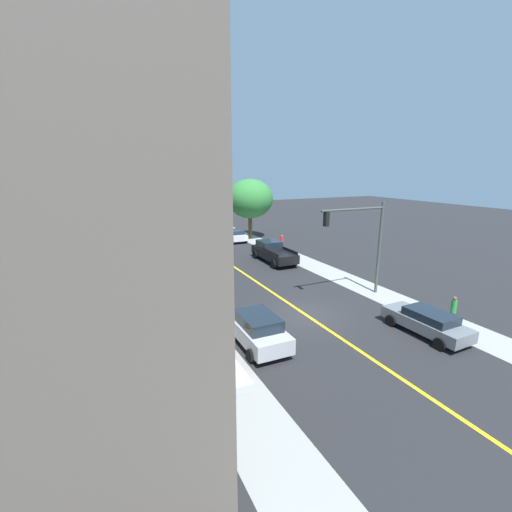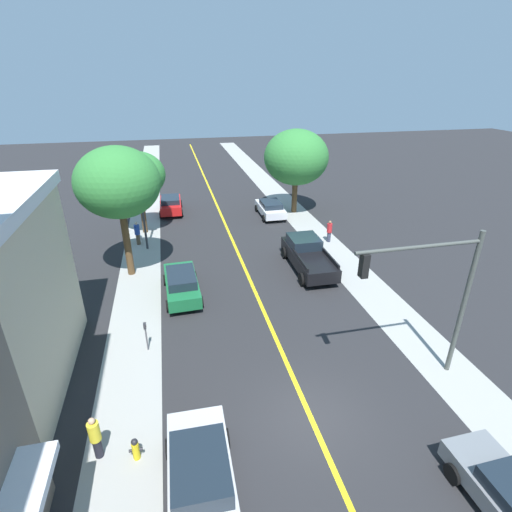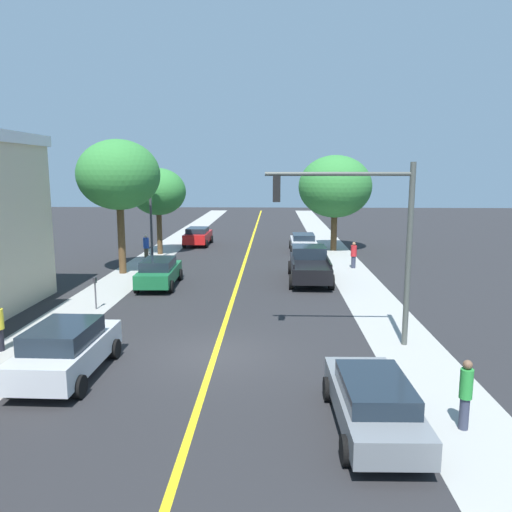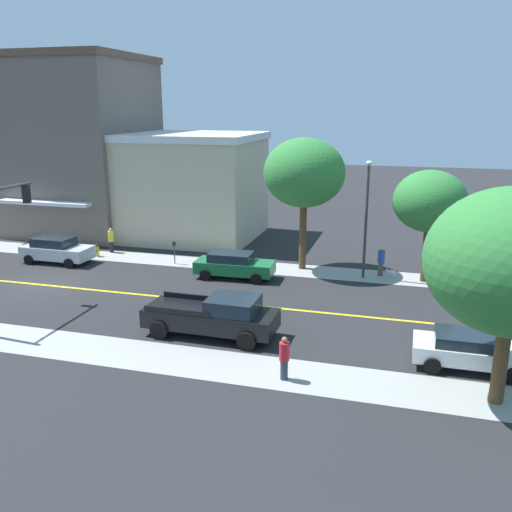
{
  "view_description": "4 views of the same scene",
  "coord_description": "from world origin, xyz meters",
  "px_view_note": "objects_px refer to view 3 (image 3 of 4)",
  "views": [
    {
      "loc": [
        -10.99,
        -16.21,
        8.54
      ],
      "look_at": [
        0.7,
        8.51,
        1.63
      ],
      "focal_mm": 24.35,
      "sensor_mm": 36.0,
      "label": 1
    },
    {
      "loc": [
        -4.31,
        -9.8,
        11.58
      ],
      "look_at": [
        0.17,
        9.96,
        2.05
      ],
      "focal_mm": 27.32,
      "sensor_mm": 36.0,
      "label": 2
    },
    {
      "loc": [
        1.95,
        -15.96,
        6.08
      ],
      "look_at": [
        1.08,
        8.8,
        1.88
      ],
      "focal_mm": 34.94,
      "sensor_mm": 36.0,
      "label": 3
    },
    {
      "loc": [
        24.95,
        19.45,
        9.73
      ],
      "look_at": [
        -0.14,
        12.41,
        2.57
      ],
      "focal_mm": 38.48,
      "sensor_mm": 36.0,
      "label": 4
    }
  ],
  "objects_px": {
    "street_tree_right_corner": "(158,192)",
    "street_tree_left_near": "(119,175)",
    "small_dog": "(150,254)",
    "street_tree_left_far": "(335,187)",
    "pedestrian_red_shirt": "(354,255)",
    "traffic_light_mast": "(365,224)",
    "pedestrian_blue_shirt": "(146,246)",
    "red_sedan_left_curb": "(198,236)",
    "fire_hydrant": "(29,343)",
    "pedestrian_green_shirt": "(466,392)",
    "white_sedan_right_curb": "(303,242)",
    "street_lamp": "(150,201)",
    "grey_sedan_right_curb": "(373,401)",
    "green_sedan_left_curb": "(159,272)",
    "silver_sedan_left_curb": "(66,349)",
    "black_pickup_truck": "(309,264)",
    "parking_meter": "(95,288)"
  },
  "relations": [
    {
      "from": "traffic_light_mast",
      "to": "pedestrian_blue_shirt",
      "type": "relative_size",
      "value": 3.64
    },
    {
      "from": "street_tree_left_far",
      "to": "traffic_light_mast",
      "type": "height_order",
      "value": "street_tree_left_far"
    },
    {
      "from": "street_lamp",
      "to": "red_sedan_left_curb",
      "type": "height_order",
      "value": "street_lamp"
    },
    {
      "from": "small_dog",
      "to": "street_tree_left_far",
      "type": "bearing_deg",
      "value": 98.75
    },
    {
      "from": "red_sedan_left_curb",
      "to": "traffic_light_mast",
      "type": "bearing_deg",
      "value": -157.3
    },
    {
      "from": "street_lamp",
      "to": "pedestrian_red_shirt",
      "type": "distance_m",
      "value": 13.87
    },
    {
      "from": "street_tree_right_corner",
      "to": "parking_meter",
      "type": "relative_size",
      "value": 4.36
    },
    {
      "from": "green_sedan_left_curb",
      "to": "white_sedan_right_curb",
      "type": "bearing_deg",
      "value": -36.55
    },
    {
      "from": "street_lamp",
      "to": "grey_sedan_right_curb",
      "type": "distance_m",
      "value": 24.71
    },
    {
      "from": "street_tree_left_far",
      "to": "pedestrian_green_shirt",
      "type": "height_order",
      "value": "street_tree_left_far"
    },
    {
      "from": "red_sedan_left_curb",
      "to": "green_sedan_left_curb",
      "type": "height_order",
      "value": "green_sedan_left_curb"
    },
    {
      "from": "red_sedan_left_curb",
      "to": "pedestrian_blue_shirt",
      "type": "height_order",
      "value": "pedestrian_blue_shirt"
    },
    {
      "from": "street_tree_left_near",
      "to": "fire_hydrant",
      "type": "relative_size",
      "value": 9.29
    },
    {
      "from": "street_tree_right_corner",
      "to": "street_tree_left_near",
      "type": "bearing_deg",
      "value": -95.13
    },
    {
      "from": "fire_hydrant",
      "to": "parking_meter",
      "type": "height_order",
      "value": "parking_meter"
    },
    {
      "from": "green_sedan_left_curb",
      "to": "pedestrian_red_shirt",
      "type": "distance_m",
      "value": 12.54
    },
    {
      "from": "pedestrian_red_shirt",
      "to": "silver_sedan_left_curb",
      "type": "bearing_deg",
      "value": -104.27
    },
    {
      "from": "pedestrian_red_shirt",
      "to": "pedestrian_green_shirt",
      "type": "bearing_deg",
      "value": -72.98
    },
    {
      "from": "fire_hydrant",
      "to": "small_dog",
      "type": "distance_m",
      "value": 19.07
    },
    {
      "from": "black_pickup_truck",
      "to": "pedestrian_red_shirt",
      "type": "relative_size",
      "value": 3.49
    },
    {
      "from": "street_lamp",
      "to": "green_sedan_left_curb",
      "type": "height_order",
      "value": "street_lamp"
    },
    {
      "from": "street_tree_right_corner",
      "to": "silver_sedan_left_curb",
      "type": "xyz_separation_m",
      "value": [
        2.32,
        -22.59,
        -3.76
      ]
    },
    {
      "from": "street_tree_left_near",
      "to": "pedestrian_red_shirt",
      "type": "height_order",
      "value": "street_tree_left_near"
    },
    {
      "from": "grey_sedan_right_curb",
      "to": "traffic_light_mast",
      "type": "bearing_deg",
      "value": -8.56
    },
    {
      "from": "fire_hydrant",
      "to": "pedestrian_green_shirt",
      "type": "bearing_deg",
      "value": -19.19
    },
    {
      "from": "white_sedan_right_curb",
      "to": "street_tree_left_far",
      "type": "bearing_deg",
      "value": -74.46
    },
    {
      "from": "street_tree_left_near",
      "to": "small_dog",
      "type": "distance_m",
      "value": 7.73
    },
    {
      "from": "black_pickup_truck",
      "to": "pedestrian_blue_shirt",
      "type": "height_order",
      "value": "black_pickup_truck"
    },
    {
      "from": "street_tree_right_corner",
      "to": "pedestrian_red_shirt",
      "type": "distance_m",
      "value": 15.01
    },
    {
      "from": "white_sedan_right_curb",
      "to": "pedestrian_blue_shirt",
      "type": "bearing_deg",
      "value": 109.59
    },
    {
      "from": "green_sedan_left_curb",
      "to": "fire_hydrant",
      "type": "bearing_deg",
      "value": 166.69
    },
    {
      "from": "parking_meter",
      "to": "traffic_light_mast",
      "type": "relative_size",
      "value": 0.23
    },
    {
      "from": "fire_hydrant",
      "to": "pedestrian_red_shirt",
      "type": "distance_m",
      "value": 20.65
    },
    {
      "from": "red_sedan_left_curb",
      "to": "grey_sedan_right_curb",
      "type": "xyz_separation_m",
      "value": [
        8.68,
        -29.94,
        -0.07
      ]
    },
    {
      "from": "street_tree_left_near",
      "to": "street_lamp",
      "type": "xyz_separation_m",
      "value": [
        0.89,
        3.81,
        -1.71
      ]
    },
    {
      "from": "fire_hydrant",
      "to": "silver_sedan_left_curb",
      "type": "height_order",
      "value": "silver_sedan_left_curb"
    },
    {
      "from": "parking_meter",
      "to": "pedestrian_red_shirt",
      "type": "xyz_separation_m",
      "value": [
        13.05,
        10.12,
        -0.08
      ]
    },
    {
      "from": "traffic_light_mast",
      "to": "silver_sedan_left_curb",
      "type": "xyz_separation_m",
      "value": [
        -9.31,
        -3.18,
        -3.46
      ]
    },
    {
      "from": "green_sedan_left_curb",
      "to": "pedestrian_blue_shirt",
      "type": "distance_m",
      "value": 8.69
    },
    {
      "from": "street_tree_left_far",
      "to": "traffic_light_mast",
      "type": "distance_m",
      "value": 21.68
    },
    {
      "from": "green_sedan_left_curb",
      "to": "black_pickup_truck",
      "type": "xyz_separation_m",
      "value": [
        8.15,
        1.77,
        0.13
      ]
    },
    {
      "from": "pedestrian_green_shirt",
      "to": "pedestrian_blue_shirt",
      "type": "xyz_separation_m",
      "value": [
        -13.47,
        22.89,
        -0.01
      ]
    },
    {
      "from": "street_tree_left_far",
      "to": "parking_meter",
      "type": "bearing_deg",
      "value": -125.99
    },
    {
      "from": "silver_sedan_left_curb",
      "to": "street_tree_left_near",
      "type": "bearing_deg",
      "value": 11.73
    },
    {
      "from": "street_tree_right_corner",
      "to": "street_tree_left_far",
      "type": "height_order",
      "value": "street_tree_left_far"
    },
    {
      "from": "silver_sedan_left_curb",
      "to": "grey_sedan_right_curb",
      "type": "bearing_deg",
      "value": -107.68
    },
    {
      "from": "white_sedan_right_curb",
      "to": "small_dog",
      "type": "bearing_deg",
      "value": 107.02
    },
    {
      "from": "white_sedan_right_curb",
      "to": "small_dog",
      "type": "xyz_separation_m",
      "value": [
        -11.06,
        -3.37,
        -0.43
      ]
    },
    {
      "from": "parking_meter",
      "to": "street_lamp",
      "type": "height_order",
      "value": "street_lamp"
    },
    {
      "from": "street_tree_right_corner",
      "to": "fire_hydrant",
      "type": "xyz_separation_m",
      "value": [
        0.33,
        -20.91,
        -4.19
      ]
    }
  ]
}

